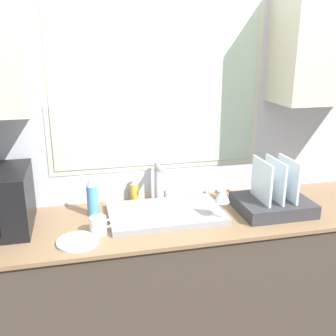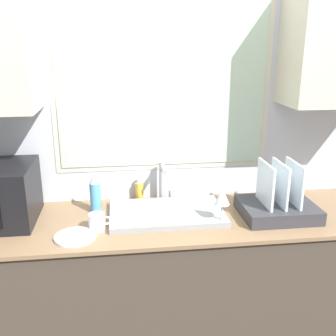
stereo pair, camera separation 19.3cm
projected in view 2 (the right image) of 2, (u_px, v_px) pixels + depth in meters
name	position (u px, v px, depth m)	size (l,w,h in m)	color
countertop	(170.00, 291.00, 2.18)	(2.39, 0.61, 0.90)	#42382D
wall_back	(163.00, 115.00, 2.17)	(6.00, 0.38, 2.60)	silver
sink_basin	(167.00, 213.00, 2.06)	(0.59, 0.37, 0.03)	gray
faucet	(163.00, 180.00, 2.21)	(0.08, 0.14, 0.23)	#99999E
dish_rack	(278.00, 205.00, 2.05)	(0.38, 0.31, 0.29)	#333338
spray_bottle	(95.00, 193.00, 2.08)	(0.06, 0.06, 0.22)	#4C99D8
soap_bottle	(139.00, 191.00, 2.25)	(0.05, 0.05, 0.13)	gold
mug_near_sink	(97.00, 222.00, 1.90)	(0.11, 0.08, 0.08)	white
wine_glass	(222.00, 198.00, 1.91)	(0.08, 0.08, 0.20)	silver
small_plate	(75.00, 237.00, 1.83)	(0.19, 0.19, 0.01)	silver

